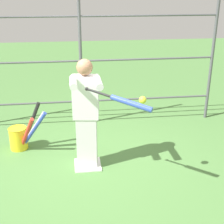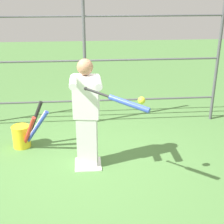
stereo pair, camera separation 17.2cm
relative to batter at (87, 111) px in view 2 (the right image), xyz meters
The scene contains 7 objects.
ground_plane 0.90m from the batter, 90.00° to the right, with size 24.00×24.00×0.00m, color #4C7A3D.
home_plate 0.89m from the batter, 90.00° to the right, with size 0.40×0.40×0.02m.
fence_backstop 1.66m from the batter, 90.00° to the right, with size 5.22×0.06×2.56m.
batter is the anchor object (origin of this frame).
baseball_bat_swinging 0.95m from the batter, 121.01° to the left, with size 0.77×0.55×0.19m.
softball_in_flight 0.94m from the batter, 142.77° to the left, with size 0.10×0.10×0.10m.
bat_bucket 1.43m from the batter, 33.05° to the right, with size 0.69×0.55×0.82m.
Camera 2 is at (0.00, 4.20, 2.56)m, focal length 50.00 mm.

